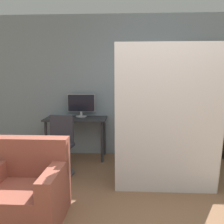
{
  "coord_description": "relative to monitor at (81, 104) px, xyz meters",
  "views": [
    {
      "loc": [
        -0.23,
        -1.79,
        1.56
      ],
      "look_at": [
        -0.42,
        1.68,
        1.05
      ],
      "focal_mm": 40.0,
      "sensor_mm": 36.0,
      "label": 1
    }
  ],
  "objects": [
    {
      "name": "armchair",
      "position": [
        -0.24,
        -2.19,
        -0.69
      ],
      "size": [
        0.85,
        0.8,
        0.85
      ],
      "color": "#934C3D",
      "rests_on": "ground"
    },
    {
      "name": "bookshelf",
      "position": [
        2.29,
        0.03,
        -0.0
      ],
      "size": [
        0.87,
        0.25,
        2.04
      ],
      "color": "#2D2319",
      "rests_on": "ground"
    },
    {
      "name": "mattress_near",
      "position": [
        1.4,
        -1.51,
        -0.02
      ],
      "size": [
        1.36,
        0.47,
        1.98
      ],
      "color": "silver",
      "rests_on": "ground"
    },
    {
      "name": "office_chair",
      "position": [
        -0.21,
        -0.91,
        -0.64
      ],
      "size": [
        0.52,
        0.52,
        0.92
      ],
      "color": "#4C4C51",
      "rests_on": "ground"
    },
    {
      "name": "desk",
      "position": [
        -0.08,
        -0.16,
        -0.36
      ],
      "size": [
        1.14,
        0.57,
        0.77
      ],
      "color": "#2D2D33",
      "rests_on": "ground"
    },
    {
      "name": "mattress_far",
      "position": [
        1.4,
        -1.16,
        -0.02
      ],
      "size": [
        1.36,
        0.38,
        1.97
      ],
      "color": "silver",
      "rests_on": "ground"
    },
    {
      "name": "monitor",
      "position": [
        0.0,
        0.0,
        0.0
      ],
      "size": [
        0.53,
        0.21,
        0.44
      ],
      "color": "#B7B7BC",
      "rests_on": "desk"
    },
    {
      "name": "wall_back",
      "position": [
        1.08,
        0.15,
        0.34
      ],
      "size": [
        8.0,
        0.06,
        2.7
      ],
      "color": "gray",
      "rests_on": "ground"
    }
  ]
}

